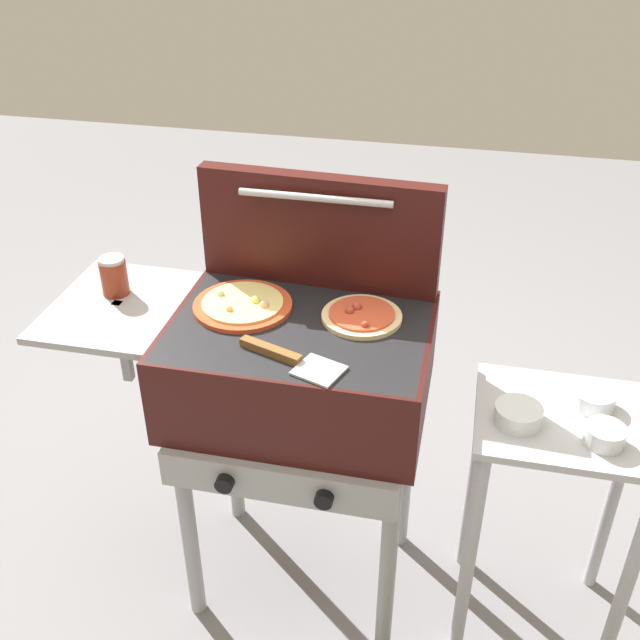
{
  "coord_description": "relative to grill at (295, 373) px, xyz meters",
  "views": [
    {
      "loc": [
        0.38,
        -1.49,
        1.88
      ],
      "look_at": [
        0.05,
        0.0,
        0.92
      ],
      "focal_mm": 42.08,
      "sensor_mm": 36.0,
      "label": 1
    }
  ],
  "objects": [
    {
      "name": "ground_plane",
      "position": [
        0.01,
        0.0,
        -0.76
      ],
      "size": [
        8.0,
        8.0,
        0.0
      ],
      "primitive_type": "plane",
      "color": "gray"
    },
    {
      "name": "grill",
      "position": [
        0.0,
        0.0,
        0.0
      ],
      "size": [
        0.96,
        0.53,
        0.9
      ],
      "color": "#38110F",
      "rests_on": "ground_plane"
    },
    {
      "name": "grill_lid_open",
      "position": [
        0.01,
        0.22,
        0.3
      ],
      "size": [
        0.63,
        0.09,
        0.3
      ],
      "color": "#38110F",
      "rests_on": "grill"
    },
    {
      "name": "pizza_cheese",
      "position": [
        -0.14,
        0.05,
        0.15
      ],
      "size": [
        0.25,
        0.25,
        0.03
      ],
      "color": "#C64723",
      "rests_on": "grill"
    },
    {
      "name": "pizza_pepperoni",
      "position": [
        0.16,
        0.06,
        0.15
      ],
      "size": [
        0.2,
        0.2,
        0.03
      ],
      "color": "beige",
      "rests_on": "grill"
    },
    {
      "name": "sauce_jar",
      "position": [
        -0.49,
        0.05,
        0.19
      ],
      "size": [
        0.07,
        0.07,
        0.1
      ],
      "color": "maroon",
      "rests_on": "grill"
    },
    {
      "name": "spatula",
      "position": [
        0.03,
        -0.15,
        0.15
      ],
      "size": [
        0.26,
        0.14,
        0.02
      ],
      "color": "#B7BABF",
      "rests_on": "grill"
    },
    {
      "name": "prep_table",
      "position": [
        0.67,
        0.0,
        -0.23
      ],
      "size": [
        0.44,
        0.36,
        0.73
      ],
      "color": "#B2B2B7",
      "rests_on": "ground_plane"
    },
    {
      "name": "topping_bowl_near",
      "position": [
        0.55,
        -0.04,
        -0.01
      ],
      "size": [
        0.11,
        0.11,
        0.04
      ],
      "color": "silver",
      "rests_on": "prep_table"
    },
    {
      "name": "topping_bowl_far",
      "position": [
        0.73,
        0.06,
        -0.01
      ],
      "size": [
        0.1,
        0.1,
        0.04
      ],
      "color": "silver",
      "rests_on": "prep_table"
    },
    {
      "name": "topping_bowl_middle",
      "position": [
        0.74,
        -0.07,
        -0.01
      ],
      "size": [
        0.09,
        0.09,
        0.04
      ],
      "color": "silver",
      "rests_on": "prep_table"
    }
  ]
}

